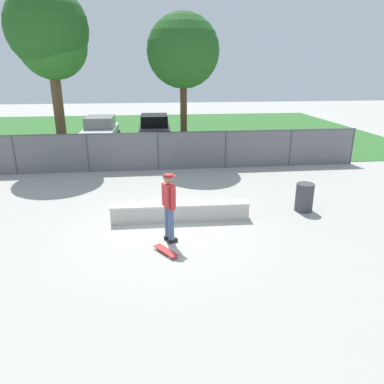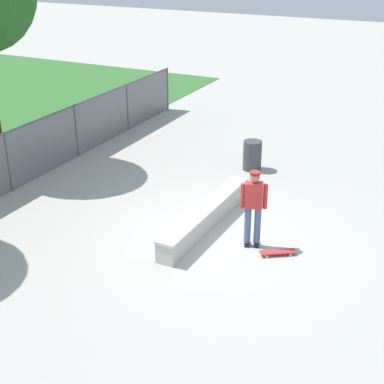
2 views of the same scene
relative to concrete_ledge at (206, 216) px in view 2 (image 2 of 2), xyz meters
name	(u,v)px [view 2 (image 2 of 2)]	position (x,y,z in m)	size (l,w,h in m)	color
ground_plane	(221,240)	(-0.48, -0.62, -0.27)	(80.00, 80.00, 0.00)	#ADAAA3
concrete_ledge	(206,216)	(0.00, 0.00, 0.00)	(4.14, 0.58, 0.54)	#B7B5AD
skateboarder	(253,205)	(-0.40, -1.35, 0.76)	(0.38, 0.57, 1.84)	black
skateboard	(278,252)	(-0.53, -2.02, -0.20)	(0.61, 0.78, 0.09)	red
chainlink_fence	(7,160)	(-0.48, 5.76, 0.66)	(18.37, 0.07, 1.71)	#4C4C51
trash_bin	(252,155)	(3.99, 0.31, 0.18)	(0.56, 0.56, 0.90)	#3F3F44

